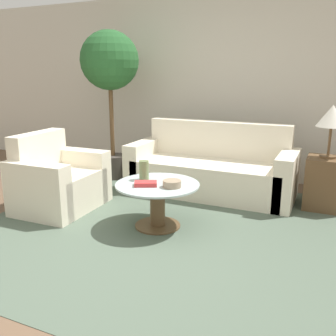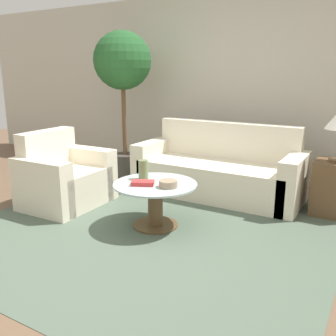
# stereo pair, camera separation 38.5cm
# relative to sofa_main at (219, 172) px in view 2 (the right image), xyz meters

# --- Properties ---
(ground_plane) EXTENTS (14.00, 14.00, 0.00)m
(ground_plane) POSITION_rel_sofa_main_xyz_m (-0.26, -1.89, -0.29)
(ground_plane) COLOR brown
(wall_back) EXTENTS (10.00, 0.06, 2.60)m
(wall_back) POSITION_rel_sofa_main_xyz_m (-0.26, 0.90, 1.01)
(wall_back) COLOR beige
(wall_back) RESTS_ON ground_plane
(rug) EXTENTS (3.46, 3.41, 0.01)m
(rug) POSITION_rel_sofa_main_xyz_m (-0.14, -1.29, -0.29)
(rug) COLOR #4C5B4C
(rug) RESTS_ON ground_plane
(sofa_main) EXTENTS (2.07, 0.81, 0.89)m
(sofa_main) POSITION_rel_sofa_main_xyz_m (0.00, 0.00, 0.00)
(sofa_main) COLOR beige
(sofa_main) RESTS_ON ground_plane
(armchair) EXTENTS (0.77, 0.97, 0.85)m
(armchair) POSITION_rel_sofa_main_xyz_m (-1.43, -1.27, 0.00)
(armchair) COLOR beige
(armchair) RESTS_ON ground_plane
(coffee_table) EXTENTS (0.83, 0.83, 0.45)m
(coffee_table) POSITION_rel_sofa_main_xyz_m (-0.14, -1.29, 0.00)
(coffee_table) COLOR brown
(coffee_table) RESTS_ON ground_plane
(side_table) EXTENTS (0.42, 0.42, 0.59)m
(side_table) POSITION_rel_sofa_main_xyz_m (1.34, -0.03, 0.01)
(side_table) COLOR brown
(side_table) RESTS_ON ground_plane
(potted_plant) EXTENTS (0.81, 0.81, 2.07)m
(potted_plant) POSITION_rel_sofa_main_xyz_m (-1.54, 0.08, 1.24)
(potted_plant) COLOR #3D3833
(potted_plant) RESTS_ON ground_plane
(vase) EXTENTS (0.10, 0.10, 0.20)m
(vase) POSITION_rel_sofa_main_xyz_m (-0.33, -1.22, 0.26)
(vase) COLOR #6B7A4C
(vase) RESTS_ON coffee_table
(bowl) EXTENTS (0.18, 0.18, 0.07)m
(bowl) POSITION_rel_sofa_main_xyz_m (0.03, -1.33, 0.19)
(bowl) COLOR gray
(bowl) RESTS_ON coffee_table
(book_stack) EXTENTS (0.25, 0.21, 0.04)m
(book_stack) POSITION_rel_sofa_main_xyz_m (-0.22, -1.40, 0.18)
(book_stack) COLOR #BC3333
(book_stack) RESTS_ON coffee_table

